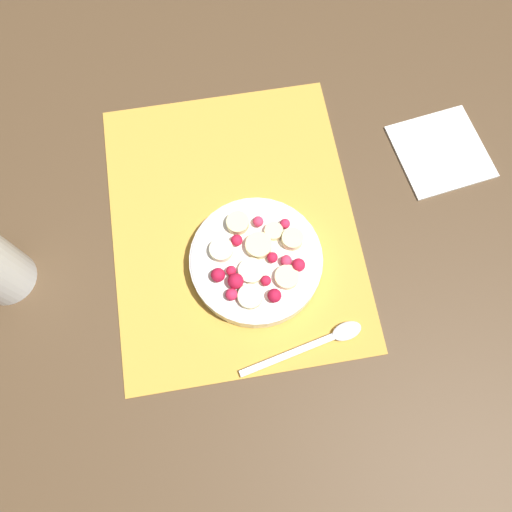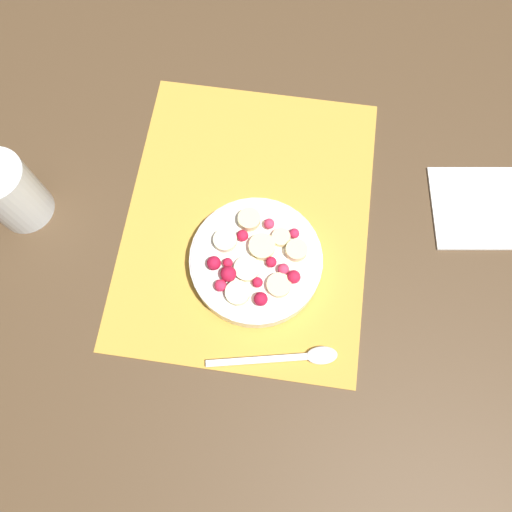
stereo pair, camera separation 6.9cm
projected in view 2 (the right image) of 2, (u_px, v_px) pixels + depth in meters
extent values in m
plane|color=#4C3823|center=(248.00, 220.00, 0.75)|extent=(3.00, 3.00, 0.00)
cube|color=gold|center=(248.00, 219.00, 0.75)|extent=(0.45, 0.36, 0.01)
cylinder|color=white|center=(256.00, 261.00, 0.71)|extent=(0.19, 0.19, 0.03)
torus|color=white|center=(256.00, 259.00, 0.70)|extent=(0.19, 0.19, 0.01)
cylinder|color=white|center=(256.00, 258.00, 0.69)|extent=(0.17, 0.17, 0.00)
cylinder|color=beige|center=(262.00, 247.00, 0.69)|extent=(0.05, 0.05, 0.01)
cylinder|color=#F4EAB7|center=(225.00, 241.00, 0.69)|extent=(0.04, 0.04, 0.01)
cylinder|color=beige|center=(249.00, 220.00, 0.70)|extent=(0.05, 0.05, 0.01)
cylinder|color=#F4EAB7|center=(247.00, 269.00, 0.68)|extent=(0.04, 0.04, 0.01)
cylinder|color=beige|center=(296.00, 250.00, 0.69)|extent=(0.04, 0.04, 0.01)
cylinder|color=beige|center=(238.00, 293.00, 0.67)|extent=(0.05, 0.05, 0.01)
cylinder|color=beige|center=(281.00, 238.00, 0.70)|extent=(0.03, 0.03, 0.01)
cylinder|color=beige|center=(279.00, 285.00, 0.67)|extent=(0.04, 0.04, 0.01)
sphere|color=red|center=(271.00, 262.00, 0.68)|extent=(0.02, 0.02, 0.02)
sphere|color=#DB3356|center=(269.00, 224.00, 0.70)|extent=(0.02, 0.02, 0.02)
sphere|color=red|center=(245.00, 236.00, 0.69)|extent=(0.02, 0.02, 0.02)
sphere|color=#B21433|center=(228.00, 274.00, 0.67)|extent=(0.02, 0.02, 0.02)
sphere|color=#B21433|center=(214.00, 263.00, 0.68)|extent=(0.02, 0.02, 0.02)
sphere|color=red|center=(257.00, 282.00, 0.67)|extent=(0.01, 0.01, 0.01)
sphere|color=#DB3356|center=(283.00, 269.00, 0.68)|extent=(0.02, 0.02, 0.02)
sphere|color=#D12347|center=(220.00, 285.00, 0.67)|extent=(0.02, 0.02, 0.02)
sphere|color=#D12347|center=(294.00, 233.00, 0.70)|extent=(0.01, 0.01, 0.01)
sphere|color=red|center=(294.00, 277.00, 0.67)|extent=(0.02, 0.02, 0.02)
sphere|color=#B21433|center=(261.00, 299.00, 0.66)|extent=(0.02, 0.02, 0.02)
sphere|color=red|center=(228.00, 263.00, 0.68)|extent=(0.01, 0.01, 0.01)
cube|color=silver|center=(257.00, 360.00, 0.67)|extent=(0.04, 0.14, 0.00)
ellipsoid|color=silver|center=(322.00, 355.00, 0.67)|extent=(0.03, 0.05, 0.01)
cylinder|color=white|center=(10.00, 192.00, 0.70)|extent=(0.08, 0.08, 0.11)
cube|color=white|center=(478.00, 207.00, 0.75)|extent=(0.15, 0.15, 0.01)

